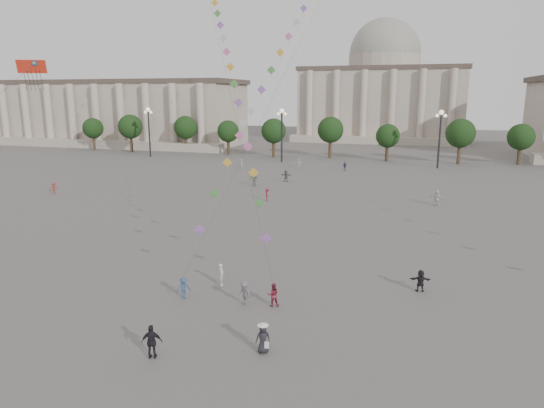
# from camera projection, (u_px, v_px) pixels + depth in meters

# --- Properties ---
(ground) EXTENTS (360.00, 360.00, 0.00)m
(ground) POSITION_uv_depth(u_px,v_px,m) (207.00, 326.00, 28.60)
(ground) COLOR #565351
(ground) RESTS_ON ground
(hall_west) EXTENTS (84.00, 26.22, 17.20)m
(hall_west) POSITION_uv_depth(u_px,v_px,m) (99.00, 113.00, 135.52)
(hall_west) COLOR #A39889
(hall_west) RESTS_ON ground
(hall_central) EXTENTS (48.30, 34.30, 35.50)m
(hall_central) POSITION_uv_depth(u_px,v_px,m) (382.00, 92.00, 146.14)
(hall_central) COLOR #A39889
(hall_central) RESTS_ON ground
(tree_row) EXTENTS (137.12, 5.12, 8.00)m
(tree_row) POSITION_uv_depth(u_px,v_px,m) (362.00, 134.00, 100.26)
(tree_row) COLOR #362A1B
(tree_row) RESTS_ON ground
(lamp_post_far_west) EXTENTS (2.00, 0.90, 10.65)m
(lamp_post_far_west) POSITION_uv_depth(u_px,v_px,m) (149.00, 123.00, 105.01)
(lamp_post_far_west) COLOR #262628
(lamp_post_far_west) RESTS_ON ground
(lamp_post_mid_west) EXTENTS (2.00, 0.90, 10.65)m
(lamp_post_mid_west) POSITION_uv_depth(u_px,v_px,m) (282.00, 125.00, 96.57)
(lamp_post_mid_west) COLOR #262628
(lamp_post_mid_west) RESTS_ON ground
(lamp_post_mid_east) EXTENTS (2.00, 0.90, 10.65)m
(lamp_post_mid_east) POSITION_uv_depth(u_px,v_px,m) (440.00, 128.00, 88.14)
(lamp_post_mid_east) COLOR #262628
(lamp_post_mid_east) RESTS_ON ground
(person_crowd_0) EXTENTS (1.04, 0.80, 1.64)m
(person_crowd_0) POSITION_uv_depth(u_px,v_px,m) (345.00, 166.00, 86.74)
(person_crowd_0) COLOR navy
(person_crowd_0) RESTS_ON ground
(person_crowd_2) EXTENTS (1.10, 1.12, 1.54)m
(person_crowd_2) POSITION_uv_depth(u_px,v_px,m) (54.00, 188.00, 66.56)
(person_crowd_2) COLOR maroon
(person_crowd_2) RESTS_ON ground
(person_crowd_3) EXTENTS (1.50, 0.68, 1.56)m
(person_crowd_3) POSITION_uv_depth(u_px,v_px,m) (421.00, 281.00, 33.45)
(person_crowd_3) COLOR black
(person_crowd_3) RESTS_ON ground
(person_crowd_4) EXTENTS (1.65, 1.27, 1.74)m
(person_crowd_4) POSITION_uv_depth(u_px,v_px,m) (299.00, 163.00, 89.94)
(person_crowd_4) COLOR silver
(person_crowd_4) RESTS_ON ground
(person_crowd_6) EXTENTS (1.21, 0.95, 1.65)m
(person_crowd_6) POSITION_uv_depth(u_px,v_px,m) (244.00, 293.00, 31.22)
(person_crowd_6) COLOR #5E5E63
(person_crowd_6) RESTS_ON ground
(person_crowd_7) EXTENTS (1.86, 0.88, 1.93)m
(person_crowd_7) POSITION_uv_depth(u_px,v_px,m) (437.00, 198.00, 59.54)
(person_crowd_7) COLOR silver
(person_crowd_7) RESTS_ON ground
(person_crowd_10) EXTENTS (0.72, 0.73, 1.70)m
(person_crowd_10) POSITION_uv_depth(u_px,v_px,m) (242.00, 164.00, 89.50)
(person_crowd_10) COLOR #B0B0AC
(person_crowd_10) RESTS_ON ground
(person_crowd_12) EXTENTS (1.79, 0.73, 1.88)m
(person_crowd_12) POSITION_uv_depth(u_px,v_px,m) (286.00, 176.00, 75.77)
(person_crowd_12) COLOR slate
(person_crowd_12) RESTS_ON ground
(person_crowd_13) EXTENTS (0.55, 0.68, 1.61)m
(person_crowd_13) POSITION_uv_depth(u_px,v_px,m) (221.00, 274.00, 34.55)
(person_crowd_13) COLOR silver
(person_crowd_13) RESTS_ON ground
(person_crowd_16) EXTENTS (1.20, 0.74, 1.91)m
(person_crowd_16) POSITION_uv_depth(u_px,v_px,m) (254.00, 180.00, 72.24)
(person_crowd_16) COLOR #5C5C61
(person_crowd_16) RESTS_ON ground
(person_crowd_17) EXTENTS (1.00, 1.20, 1.62)m
(person_crowd_17) POSITION_uv_depth(u_px,v_px,m) (267.00, 194.00, 62.25)
(person_crowd_17) COLOR maroon
(person_crowd_17) RESTS_ON ground
(tourist_4) EXTENTS (1.16, 0.76, 1.83)m
(tourist_4) POSITION_uv_depth(u_px,v_px,m) (152.00, 342.00, 24.92)
(tourist_4) COLOR black
(tourist_4) RESTS_ON ground
(kite_flyer_0) EXTENTS (0.92, 0.82, 1.56)m
(kite_flyer_0) POSITION_uv_depth(u_px,v_px,m) (273.00, 295.00, 31.11)
(kite_flyer_0) COLOR maroon
(kite_flyer_0) RESTS_ON ground
(kite_flyer_1) EXTENTS (1.09, 1.02, 1.48)m
(kite_flyer_1) POSITION_uv_depth(u_px,v_px,m) (184.00, 288.00, 32.31)
(kite_flyer_1) COLOR navy
(kite_flyer_1) RESTS_ON ground
(hat_person) EXTENTS (0.93, 0.83, 1.69)m
(hat_person) POSITION_uv_depth(u_px,v_px,m) (263.00, 338.00, 25.46)
(hat_person) COLOR black
(hat_person) RESTS_ON ground
(dragon_kite) EXTENTS (3.04, 10.11, 23.58)m
(dragon_kite) POSITION_uv_depth(u_px,v_px,m) (30.00, 77.00, 38.77)
(dragon_kite) COLOR red
(dragon_kite) RESTS_ON ground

